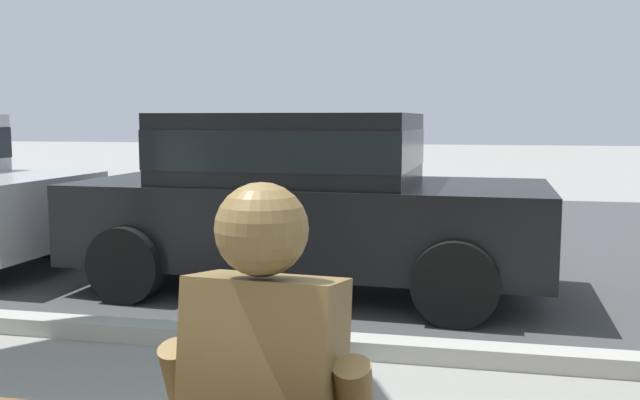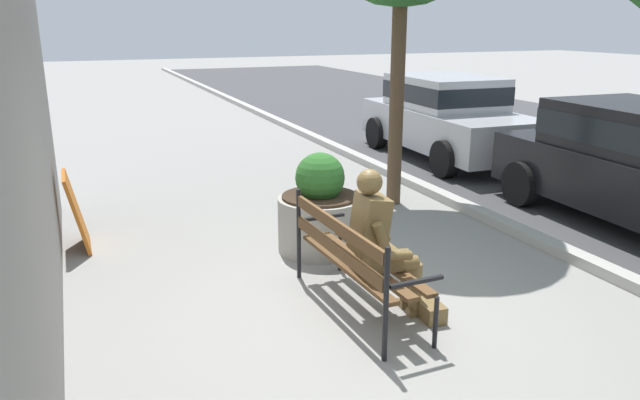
{
  "view_description": "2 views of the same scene",
  "coord_description": "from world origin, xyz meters",
  "px_view_note": "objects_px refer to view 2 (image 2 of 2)",
  "views": [
    {
      "loc": [
        0.53,
        -1.34,
        1.51
      ],
      "look_at": [
        -0.73,
        4.57,
        0.8
      ],
      "focal_mm": 38.66,
      "sensor_mm": 36.0,
      "label": 1
    },
    {
      "loc": [
        4.47,
        -2.1,
        2.56
      ],
      "look_at": [
        -1.66,
        0.43,
        0.6
      ],
      "focal_mm": 34.09,
      "sensor_mm": 36.0,
      "label": 2
    }
  ],
  "objects_px": {
    "parked_car_silver": "(446,114)",
    "leaning_signboard": "(76,211)",
    "bronze_statue_seated": "(385,247)",
    "concrete_planter": "(320,213)",
    "park_bench": "(352,255)"
  },
  "relations": [
    {
      "from": "bronze_statue_seated",
      "to": "leaning_signboard",
      "type": "distance_m",
      "value": 3.81
    },
    {
      "from": "bronze_statue_seated",
      "to": "concrete_planter",
      "type": "height_order",
      "value": "bronze_statue_seated"
    },
    {
      "from": "park_bench",
      "to": "leaning_signboard",
      "type": "bearing_deg",
      "value": -139.83
    },
    {
      "from": "park_bench",
      "to": "bronze_statue_seated",
      "type": "xyz_separation_m",
      "value": [
        0.21,
        0.21,
        0.12
      ]
    },
    {
      "from": "concrete_planter",
      "to": "leaning_signboard",
      "type": "xyz_separation_m",
      "value": [
        -1.14,
        -2.58,
        0.0
      ]
    },
    {
      "from": "parked_car_silver",
      "to": "leaning_signboard",
      "type": "height_order",
      "value": "parked_car_silver"
    },
    {
      "from": "concrete_planter",
      "to": "parked_car_silver",
      "type": "bearing_deg",
      "value": 131.65
    },
    {
      "from": "parked_car_silver",
      "to": "bronze_statue_seated",
      "type": "bearing_deg",
      "value": -38.02
    },
    {
      "from": "leaning_signboard",
      "to": "concrete_planter",
      "type": "bearing_deg",
      "value": 66.28
    },
    {
      "from": "bronze_statue_seated",
      "to": "concrete_planter",
      "type": "xyz_separation_m",
      "value": [
        -1.76,
        0.11,
        -0.22
      ]
    },
    {
      "from": "park_bench",
      "to": "concrete_planter",
      "type": "relative_size",
      "value": 1.58
    },
    {
      "from": "concrete_planter",
      "to": "leaning_signboard",
      "type": "distance_m",
      "value": 2.82
    },
    {
      "from": "leaning_signboard",
      "to": "bronze_statue_seated",
      "type": "bearing_deg",
      "value": 40.51
    },
    {
      "from": "bronze_statue_seated",
      "to": "parked_car_silver",
      "type": "height_order",
      "value": "parked_car_silver"
    },
    {
      "from": "concrete_planter",
      "to": "leaning_signboard",
      "type": "relative_size",
      "value": 1.28
    }
  ]
}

